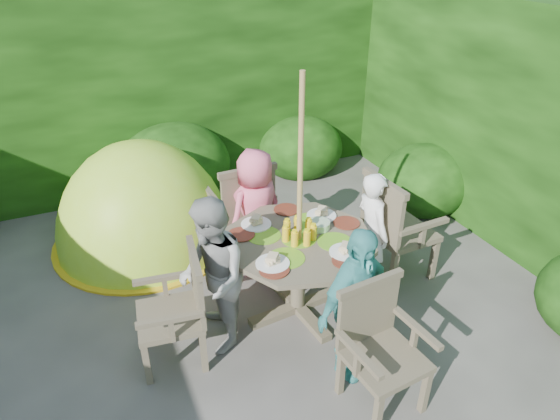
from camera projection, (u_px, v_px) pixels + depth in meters
name	position (u px, v px, depth m)	size (l,w,h in m)	color
ground	(205.00, 400.00, 3.74)	(60.00, 60.00, 0.00)	#43413C
hedge_enclosure	(149.00, 178.00, 4.18)	(9.00, 9.00, 2.50)	black
patio_table	(299.00, 250.00, 4.30)	(1.47, 1.47, 0.93)	#473F2E
parasol_pole	(300.00, 206.00, 4.07)	(0.04, 0.04, 2.20)	olive
garden_chair_right	(394.00, 227.00, 4.81)	(0.60, 0.66, 1.06)	#473F2E
garden_chair_left	(179.00, 308.00, 3.89)	(0.56, 0.62, 0.94)	#473F2E
garden_chair_back	(243.00, 208.00, 5.17)	(0.64, 0.57, 1.03)	#473F2E
garden_chair_front	(379.00, 345.00, 3.54)	(0.60, 0.55, 0.93)	#473F2E
child_right	(371.00, 232.00, 4.67)	(0.44, 0.29, 1.20)	white
child_left	(212.00, 277.00, 3.94)	(0.66, 0.51, 1.35)	#9E9E98
child_back	(256.00, 211.00, 4.90)	(0.63, 0.41, 1.29)	#F06381
child_front	(355.00, 305.00, 3.69)	(0.76, 0.32, 1.29)	#48A8A4
dome_tent	(147.00, 240.00, 5.64)	(2.39, 2.39, 2.31)	#AEDD2A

